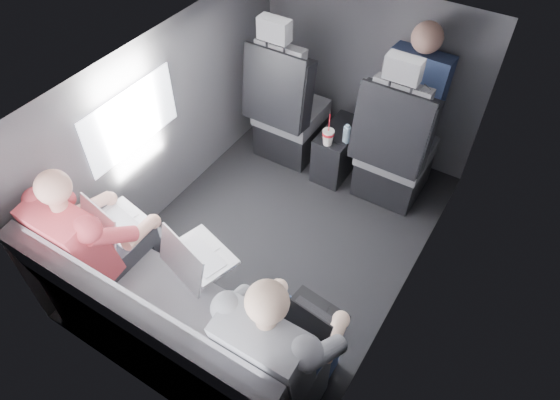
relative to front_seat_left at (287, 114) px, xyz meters
The scene contains 20 objects.
floor 1.03m from the front_seat_left, 61.81° to the right, with size 2.60×2.60×0.00m, color black.
ceiling 1.34m from the front_seat_left, 61.81° to the right, with size 2.60×2.60×0.00m, color #B2B2AD.
panel_left 0.99m from the front_seat_left, 118.19° to the right, with size 0.02×2.60×1.35m, color #56565B.
panel_right 1.61m from the front_seat_left, 31.88° to the right, with size 0.02×2.60×1.35m, color #56565B.
panel_front 0.70m from the front_seat_left, 45.65° to the left, with size 1.80×0.02×1.35m, color #56565B.
panel_back 2.20m from the front_seat_left, 78.12° to the right, with size 1.80×0.02×1.35m, color #56565B.
side_window 1.32m from the front_seat_left, 110.67° to the right, with size 0.02×0.75×0.42m, color white.
seatbelt 1.00m from the front_seat_left, 10.68° to the right, with size 0.05×0.01×0.65m, color black.
front_seat_left is the anchor object (origin of this frame).
front_seat_right 0.90m from the front_seat_left, ahead, with size 0.52×0.58×1.26m.
center_console 0.49m from the front_seat_left, ahead, with size 0.24×0.48×0.41m.
rear_bench 1.96m from the front_seat_left, 76.69° to the right, with size 1.60×0.57×0.92m.
soda_cup 0.47m from the front_seat_left, 19.48° to the right, with size 0.09×0.09×0.27m.
water_bottle 0.55m from the front_seat_left, ahead, with size 0.05×0.05×0.15m.
laptop_white 1.69m from the front_seat_left, 94.91° to the right, with size 0.36×0.36×0.24m.
laptop_silver 1.68m from the front_seat_left, 75.96° to the right, with size 0.41×0.41×0.25m.
laptop_black 1.97m from the front_seat_left, 55.54° to the right, with size 0.32×0.30×0.22m.
passenger_rear_left 1.82m from the front_seat_left, 94.26° to the right, with size 0.49×0.61×1.21m.
passenger_rear_right 2.11m from the front_seat_left, 59.50° to the right, with size 0.50×0.62×1.22m.
passenger_front_right 0.99m from the front_seat_left, 16.25° to the left, with size 0.42×0.42×0.86m.
Camera 1 is at (1.20, -1.92, 2.77)m, focal length 32.00 mm.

